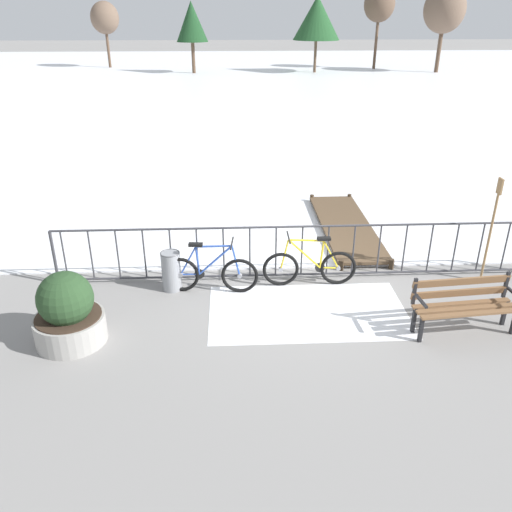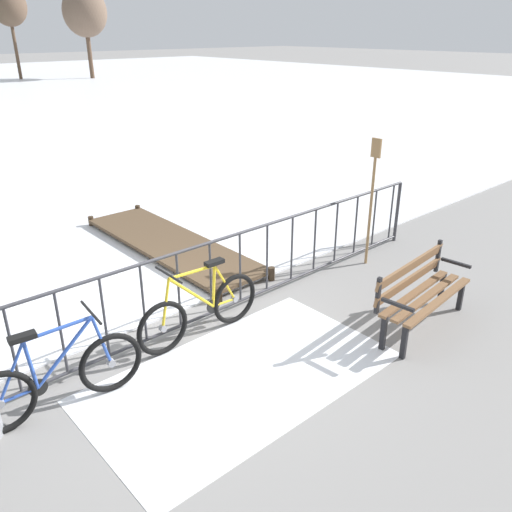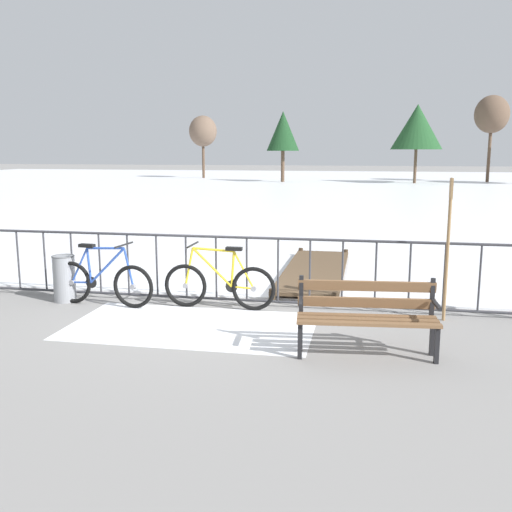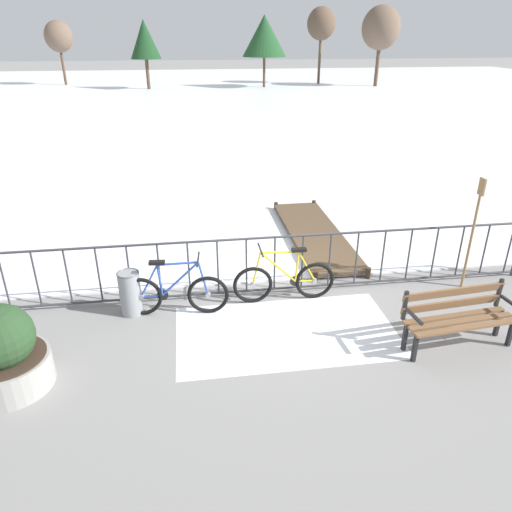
# 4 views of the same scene
# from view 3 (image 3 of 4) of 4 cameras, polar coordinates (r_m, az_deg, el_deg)

# --- Properties ---
(ground_plane) EXTENTS (160.00, 160.00, 0.00)m
(ground_plane) POSITION_cam_3_polar(r_m,az_deg,el_deg) (9.04, -3.89, -4.69)
(ground_plane) COLOR gray
(frozen_pond) EXTENTS (80.00, 56.00, 0.03)m
(frozen_pond) POSITION_cam_3_polar(r_m,az_deg,el_deg) (36.97, 7.52, 6.70)
(frozen_pond) COLOR white
(frozen_pond) RESTS_ON ground
(snow_patch) EXTENTS (3.30, 1.84, 0.01)m
(snow_patch) POSITION_cam_3_polar(r_m,az_deg,el_deg) (7.94, -6.37, -6.85)
(snow_patch) COLOR white
(snow_patch) RESTS_ON ground
(railing_fence) EXTENTS (9.06, 0.06, 1.07)m
(railing_fence) POSITION_cam_3_polar(r_m,az_deg,el_deg) (8.91, -3.94, -1.21)
(railing_fence) COLOR #38383D
(railing_fence) RESTS_ON ground
(bicycle_near_railing) EXTENTS (1.71, 0.52, 0.97)m
(bicycle_near_railing) POSITION_cam_3_polar(r_m,az_deg,el_deg) (9.13, -14.92, -2.48)
(bicycle_near_railing) COLOR black
(bicycle_near_railing) RESTS_ON ground
(bicycle_second) EXTENTS (1.71, 0.52, 0.97)m
(bicycle_second) POSITION_cam_3_polar(r_m,az_deg,el_deg) (8.67, -3.62, -2.83)
(bicycle_second) COLOR black
(bicycle_second) RESTS_ON ground
(park_bench) EXTENTS (1.64, 0.63, 0.89)m
(park_bench) POSITION_cam_3_polar(r_m,az_deg,el_deg) (6.84, 10.83, -5.39)
(park_bench) COLOR brown
(park_bench) RESTS_ON ground
(trash_bin) EXTENTS (0.35, 0.35, 0.73)m
(trash_bin) POSITION_cam_3_polar(r_m,az_deg,el_deg) (9.56, -18.33, -2.07)
(trash_bin) COLOR gray
(trash_bin) RESTS_ON ground
(oar_upright) EXTENTS (0.04, 0.16, 1.98)m
(oar_upright) POSITION_cam_3_polar(r_m,az_deg,el_deg) (8.33, 18.38, 1.50)
(oar_upright) COLOR #937047
(oar_upright) RESTS_ON ground
(wooden_dock) EXTENTS (1.10, 4.00, 0.20)m
(wooden_dock) POSITION_cam_3_polar(r_m,az_deg,el_deg) (10.95, 5.82, -1.40)
(wooden_dock) COLOR brown
(wooden_dock) RESTS_ON ground
(tree_far_west) EXTENTS (2.37, 2.37, 5.09)m
(tree_far_west) POSITION_cam_3_polar(r_m,az_deg,el_deg) (42.92, 2.67, 12.14)
(tree_far_west) COLOR brown
(tree_far_west) RESTS_ON ground
(tree_centre) EXTENTS (2.28, 2.28, 5.11)m
(tree_centre) POSITION_cam_3_polar(r_m,az_deg,el_deg) (48.99, -5.24, 12.10)
(tree_centre) COLOR brown
(tree_centre) RESTS_ON ground
(tree_east_mid) EXTENTS (2.43, 2.43, 6.18)m
(tree_east_mid) POSITION_cam_3_polar(r_m,az_deg,el_deg) (45.84, 22.18, 12.74)
(tree_east_mid) COLOR brown
(tree_east_mid) RESTS_ON ground
(tree_far_east) EXTENTS (3.55, 3.55, 5.45)m
(tree_far_east) POSITION_cam_3_polar(r_m,az_deg,el_deg) (42.67, 15.56, 12.13)
(tree_far_east) COLOR brown
(tree_far_east) RESTS_ON ground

